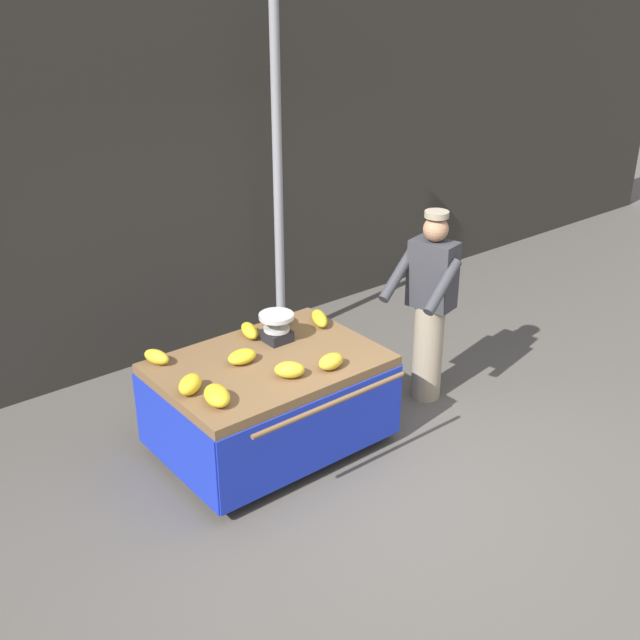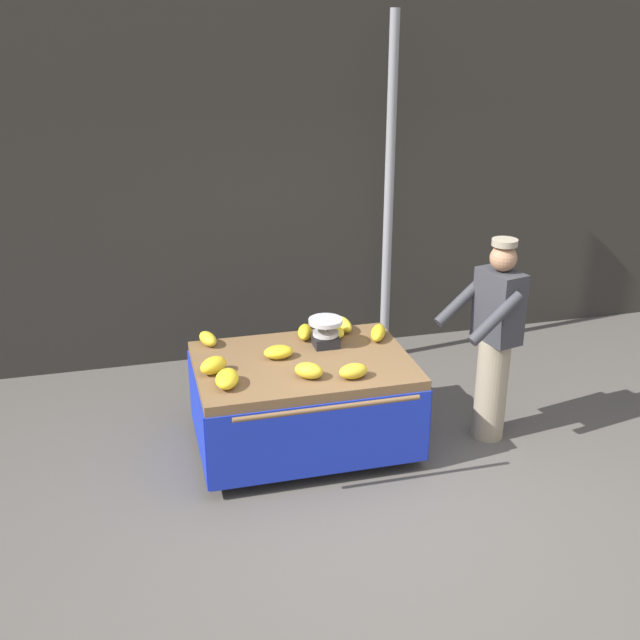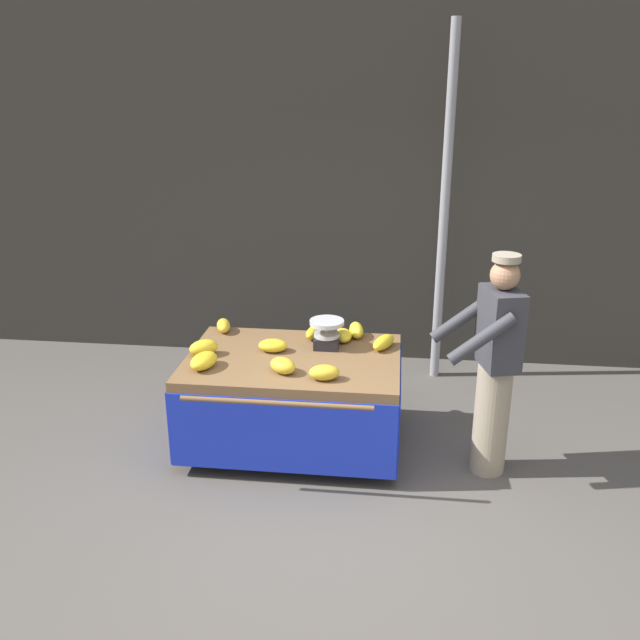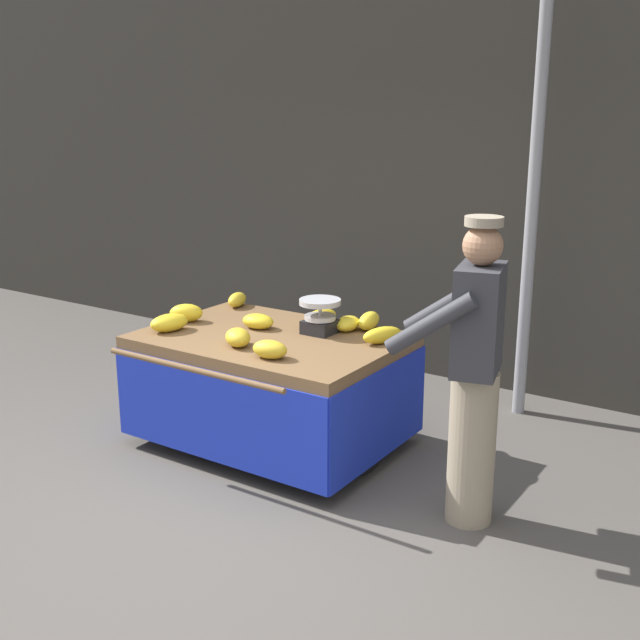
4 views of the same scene
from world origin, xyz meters
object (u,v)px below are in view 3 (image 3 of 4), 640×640
(banana_bunch_4, at_px, (204,348))
(weighing_scale, at_px, (327,334))
(banana_bunch_2, at_px, (324,373))
(banana_bunch_9, at_px, (283,365))
(banana_bunch_7, at_px, (204,361))
(banana_bunch_0, at_px, (315,332))
(banana_bunch_1, at_px, (384,342))
(banana_bunch_6, at_px, (343,335))
(banana_cart, at_px, (293,380))
(street_pole, at_px, (444,212))
(banana_bunch_3, at_px, (356,330))
(banana_bunch_8, at_px, (273,345))
(vendor_person, at_px, (494,366))
(banana_bunch_5, at_px, (223,326))

(banana_bunch_4, bearing_deg, weighing_scale, 16.45)
(banana_bunch_2, relative_size, banana_bunch_9, 1.01)
(weighing_scale, xyz_separation_m, banana_bunch_2, (0.05, -0.62, -0.06))
(banana_bunch_7, height_order, banana_bunch_9, banana_bunch_7)
(banana_bunch_2, bearing_deg, banana_bunch_0, 101.95)
(banana_bunch_1, relative_size, banana_bunch_6, 1.25)
(banana_bunch_4, height_order, banana_bunch_9, banana_bunch_4)
(weighing_scale, bearing_deg, banana_bunch_2, -85.50)
(banana_bunch_0, bearing_deg, banana_bunch_6, -10.06)
(banana_cart, bearing_deg, street_pole, 51.49)
(banana_bunch_3, bearing_deg, banana_bunch_8, -147.81)
(banana_bunch_2, height_order, banana_bunch_9, banana_bunch_9)
(banana_bunch_6, xyz_separation_m, vendor_person, (1.16, -0.60, 0.04))
(weighing_scale, height_order, banana_bunch_3, weighing_scale)
(banana_bunch_5, distance_m, banana_bunch_9, 1.03)
(banana_bunch_1, relative_size, banana_bunch_9, 1.30)
(banana_bunch_3, height_order, banana_bunch_8, banana_bunch_3)
(banana_bunch_6, height_order, banana_bunch_9, banana_bunch_9)
(street_pole, relative_size, banana_bunch_1, 11.58)
(banana_cart, height_order, banana_bunch_1, banana_bunch_1)
(street_pole, distance_m, banana_bunch_7, 2.72)
(banana_bunch_7, height_order, vendor_person, vendor_person)
(street_pole, height_order, banana_bunch_3, street_pole)
(banana_bunch_6, distance_m, banana_bunch_8, 0.62)
(banana_bunch_9, bearing_deg, banana_bunch_5, 129.60)
(weighing_scale, bearing_deg, banana_bunch_5, 164.44)
(banana_bunch_6, relative_size, banana_bunch_8, 0.99)
(banana_bunch_2, height_order, banana_bunch_3, banana_bunch_3)
(banana_bunch_5, relative_size, banana_bunch_6, 1.00)
(banana_bunch_3, bearing_deg, banana_bunch_5, -179.52)
(banana_bunch_3, bearing_deg, banana_bunch_0, -169.28)
(banana_bunch_4, height_order, banana_bunch_7, banana_bunch_4)
(weighing_scale, xyz_separation_m, banana_bunch_0, (-0.13, 0.20, -0.07))
(banana_cart, relative_size, vendor_person, 1.00)
(street_pole, xyz_separation_m, banana_bunch_9, (-1.24, -1.83, -0.84))
(street_pole, bearing_deg, vendor_person, -79.64)
(banana_bunch_6, bearing_deg, banana_bunch_3, 46.67)
(banana_bunch_4, bearing_deg, banana_bunch_8, 15.18)
(street_pole, bearing_deg, banana_bunch_0, -135.10)
(street_pole, bearing_deg, banana_bunch_1, -111.80)
(banana_bunch_0, height_order, banana_bunch_4, banana_bunch_4)
(banana_bunch_8, relative_size, vendor_person, 0.14)
(banana_bunch_2, relative_size, banana_bunch_5, 0.97)
(banana_bunch_6, xyz_separation_m, banana_bunch_7, (-1.00, -0.68, 0.01))
(banana_bunch_7, height_order, banana_bunch_8, banana_bunch_7)
(banana_bunch_2, xyz_separation_m, banana_bunch_5, (-0.98, 0.88, -0.00))
(banana_cart, xyz_separation_m, banana_bunch_6, (0.36, 0.39, 0.25))
(weighing_scale, xyz_separation_m, banana_bunch_6, (0.12, 0.16, -0.07))
(banana_bunch_6, bearing_deg, banana_bunch_8, -151.31)
(banana_bunch_8, bearing_deg, vendor_person, -10.23)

